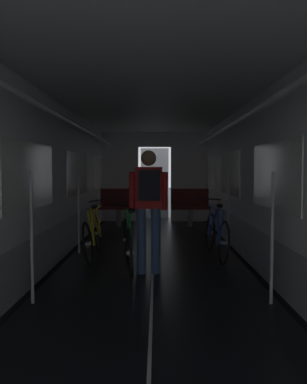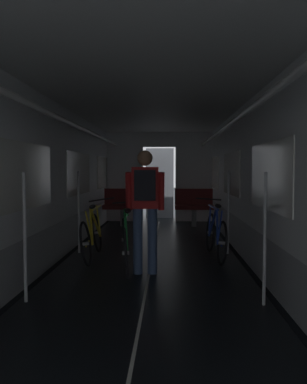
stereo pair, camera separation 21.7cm
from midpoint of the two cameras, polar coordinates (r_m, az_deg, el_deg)
train_car_shell at (r=5.75m, az=-1.18°, el=5.89°), size 3.14×12.34×2.57m
bench_seat_far_left at (r=10.31m, az=-5.51°, el=-1.63°), size 0.98×0.51×0.95m
bench_seat_far_right at (r=10.28m, az=4.53°, el=-1.64°), size 0.98×0.51×0.95m
bicycle_blue at (r=6.64m, az=7.89°, el=-5.89°), size 0.44×1.69×0.95m
bicycle_yellow at (r=6.58m, az=-9.45°, el=-6.02°), size 0.44×1.69×0.96m
person_cyclist_aisle at (r=5.48m, az=-1.83°, el=-1.12°), size 0.54×0.39×1.69m
bicycle_green_in_aisle at (r=5.85m, az=-4.67°, el=-7.10°), size 0.44×1.69×0.94m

